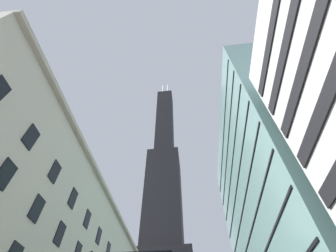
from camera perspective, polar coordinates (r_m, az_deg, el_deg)
The scene contains 2 objects.
dark_skyscraper at distance 119.47m, azimuth -1.21°, elevation -22.82°, with size 26.59×26.59×188.93m.
glass_office_midrise at distance 42.69m, azimuth 31.30°, elevation -17.00°, with size 19.13×37.55×40.72m.
Camera 1 is at (3.01, -9.34, 1.53)m, focal length 24.00 mm.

